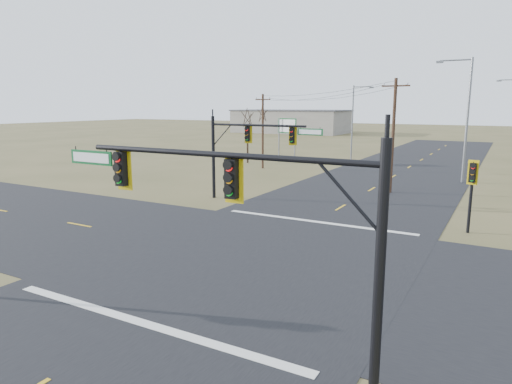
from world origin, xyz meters
TOP-DOWN VIEW (x-y plane):
  - ground at (0.00, 0.00)m, footprint 320.00×320.00m
  - road_ew at (0.00, 0.00)m, footprint 160.00×14.00m
  - road_ns at (0.00, 0.00)m, footprint 14.00×160.00m
  - stop_bar_near at (0.00, -7.50)m, footprint 12.00×0.40m
  - stop_bar_far at (0.00, 7.50)m, footprint 12.00×0.40m
  - mast_arm_near at (3.51, -7.61)m, footprint 10.33×0.43m
  - mast_arm_far at (-6.39, 10.65)m, footprint 8.82×0.58m
  - pedestal_signal_ne at (8.23, 9.29)m, footprint 0.62×0.53m
  - utility_pole_near at (1.67, 19.29)m, footprint 2.21×0.34m
  - utility_pole_far at (-14.25, 27.07)m, footprint 2.00×0.41m
  - highway_sign at (-14.15, 33.12)m, footprint 2.80×0.85m
  - streetlight_a at (6.06, 27.49)m, footprint 3.09×0.32m
  - streetlight_c at (-7.79, 39.50)m, footprint 2.64×0.36m
  - bare_tree_a at (-18.19, 30.48)m, footprint 3.33×3.33m
  - bare_tree_b at (-22.32, 41.98)m, footprint 3.27×3.27m
  - warehouse_left at (-40.00, 90.00)m, footprint 28.00×14.00m

SIDE VIEW (x-z plane):
  - ground at x=0.00m, z-range 0.00..0.00m
  - road_ew at x=0.00m, z-range 0.00..0.02m
  - road_ns at x=0.00m, z-range 0.00..0.02m
  - stop_bar_near at x=0.00m, z-range 0.03..0.03m
  - stop_bar_far at x=0.00m, z-range 0.03..0.03m
  - warehouse_left at x=-40.00m, z-range 0.00..5.50m
  - pedestal_signal_ne at x=8.23m, z-range 0.97..5.08m
  - highway_sign at x=-14.15m, z-range 1.17..6.58m
  - utility_pole_far at x=-14.25m, z-range 0.21..8.39m
  - mast_arm_far at x=-6.39m, z-range 1.40..7.59m
  - mast_arm_near at x=3.51m, z-range 1.45..7.74m
  - utility_pole_near at x=1.67m, z-range 0.19..9.25m
  - streetlight_c at x=-7.79m, z-range 0.58..10.00m
  - bare_tree_a at x=-18.19m, z-range 2.04..9.03m
  - bare_tree_b at x=-22.32m, z-range 2.14..9.28m
  - streetlight_a at x=6.06m, z-range 0.69..11.79m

